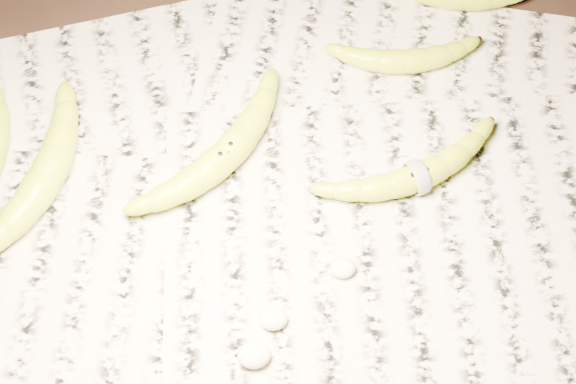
{
  "coord_description": "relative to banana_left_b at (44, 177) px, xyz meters",
  "views": [
    {
      "loc": [
        -0.03,
        -0.39,
        0.83
      ],
      "look_at": [
        0.01,
        0.02,
        0.05
      ],
      "focal_mm": 50.0,
      "sensor_mm": 36.0,
      "label": 1
    }
  ],
  "objects": [
    {
      "name": "ground",
      "position": [
        0.26,
        -0.08,
        -0.03
      ],
      "size": [
        3.0,
        3.0,
        0.0
      ],
      "primitive_type": "plane",
      "color": "black",
      "rests_on": "ground"
    },
    {
      "name": "flesh_chunk_a",
      "position": [
        0.22,
        -0.23,
        -0.01
      ],
      "size": [
        0.04,
        0.03,
        0.02
      ],
      "primitive_type": "ellipsoid",
      "color": "beige",
      "rests_on": "newspaper_patch"
    },
    {
      "name": "banana_upper_a",
      "position": [
        0.44,
        0.12,
        -0.0
      ],
      "size": [
        0.17,
        0.06,
        0.03
      ],
      "primitive_type": null,
      "rotation": [
        0.0,
        0.0,
        -0.06
      ],
      "color": "#B9CF19",
      "rests_on": "newspaper_patch"
    },
    {
      "name": "measuring_tape",
      "position": [
        0.43,
        -0.04,
        -0.0
      ],
      "size": [
        0.02,
        0.04,
        0.04
      ],
      "primitive_type": "torus",
      "rotation": [
        0.0,
        1.57,
        0.3
      ],
      "color": "white",
      "rests_on": "newspaper_patch"
    },
    {
      "name": "banana_center",
      "position": [
        0.21,
        0.01,
        -0.0
      ],
      "size": [
        0.2,
        0.2,
        0.04
      ],
      "primitive_type": null,
      "rotation": [
        0.0,
        0.0,
        0.75
      ],
      "color": "#B9CF19",
      "rests_on": "newspaper_patch"
    },
    {
      "name": "banana_left_b",
      "position": [
        0.0,
        0.0,
        0.0
      ],
      "size": [
        0.15,
        0.22,
        0.04
      ],
      "primitive_type": null,
      "rotation": [
        0.0,
        0.0,
        1.13
      ],
      "color": "#B9CF19",
      "rests_on": "newspaper_patch"
    },
    {
      "name": "banana_taped",
      "position": [
        0.43,
        -0.04,
        -0.0
      ],
      "size": [
        0.21,
        0.11,
        0.03
      ],
      "primitive_type": null,
      "rotation": [
        0.0,
        0.0,
        0.3
      ],
      "color": "#B9CF19",
      "rests_on": "newspaper_patch"
    },
    {
      "name": "newspaper_patch",
      "position": [
        0.29,
        -0.05,
        -0.02
      ],
      "size": [
        0.9,
        0.7,
        0.01
      ],
      "primitive_type": "cube",
      "color": "beige",
      "rests_on": "ground"
    },
    {
      "name": "flesh_chunk_b",
      "position": [
        0.24,
        -0.19,
        -0.01
      ],
      "size": [
        0.03,
        0.03,
        0.02
      ],
      "primitive_type": "ellipsoid",
      "color": "beige",
      "rests_on": "newspaper_patch"
    },
    {
      "name": "flesh_chunk_c",
      "position": [
        0.33,
        -0.14,
        -0.01
      ],
      "size": [
        0.03,
        0.02,
        0.02
      ],
      "primitive_type": "ellipsoid",
      "color": "beige",
      "rests_on": "newspaper_patch"
    }
  ]
}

